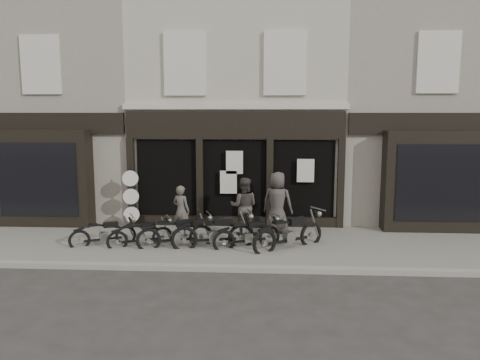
# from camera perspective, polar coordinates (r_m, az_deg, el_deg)

# --- Properties ---
(ground_plane) EXTENTS (90.00, 90.00, 0.00)m
(ground_plane) POSITION_cam_1_polar(r_m,az_deg,el_deg) (12.90, -1.54, -9.18)
(ground_plane) COLOR #2D2B28
(ground_plane) RESTS_ON ground
(pavement) EXTENTS (30.00, 4.20, 0.12)m
(pavement) POSITION_cam_1_polar(r_m,az_deg,el_deg) (13.74, -1.22, -7.82)
(pavement) COLOR slate
(pavement) RESTS_ON ground_plane
(kerb) EXTENTS (30.00, 0.25, 0.13)m
(kerb) POSITION_cam_1_polar(r_m,az_deg,el_deg) (11.70, -2.07, -10.71)
(kerb) COLOR gray
(kerb) RESTS_ON ground_plane
(central_building) EXTENTS (7.30, 6.22, 8.34)m
(central_building) POSITION_cam_1_polar(r_m,az_deg,el_deg) (18.24, 0.02, 8.94)
(central_building) COLOR #A69E8E
(central_building) RESTS_ON ground
(neighbour_left) EXTENTS (5.60, 6.73, 8.34)m
(neighbour_left) POSITION_cam_1_polar(r_m,az_deg,el_deg) (19.61, -19.07, 8.33)
(neighbour_left) COLOR gray
(neighbour_left) RESTS_ON ground
(neighbour_right) EXTENTS (5.60, 6.73, 8.34)m
(neighbour_right) POSITION_cam_1_polar(r_m,az_deg,el_deg) (18.91, 19.81, 8.32)
(neighbour_right) COLOR gray
(neighbour_right) RESTS_ON ground
(motorcycle_0) EXTENTS (1.74, 1.07, 0.90)m
(motorcycle_0) POSITION_cam_1_polar(r_m,az_deg,el_deg) (14.03, -16.26, -6.55)
(motorcycle_0) COLOR black
(motorcycle_0) RESTS_ON ground
(motorcycle_1) EXTENTS (1.74, 1.04, 0.90)m
(motorcycle_1) POSITION_cam_1_polar(r_m,az_deg,el_deg) (13.67, -11.97, -6.80)
(motorcycle_1) COLOR black
(motorcycle_1) RESTS_ON ground
(motorcycle_2) EXTENTS (2.09, 0.99, 1.04)m
(motorcycle_2) POSITION_cam_1_polar(r_m,az_deg,el_deg) (13.38, -7.78, -6.76)
(motorcycle_2) COLOR black
(motorcycle_2) RESTS_ON ground
(motorcycle_3) EXTENTS (2.31, 0.88, 1.12)m
(motorcycle_3) POSITION_cam_1_polar(r_m,az_deg,el_deg) (13.19, -3.19, -6.76)
(motorcycle_3) COLOR black
(motorcycle_3) RESTS_ON ground
(motorcycle_4) EXTENTS (1.90, 1.11, 0.98)m
(motorcycle_4) POSITION_cam_1_polar(r_m,az_deg,el_deg) (13.26, 0.97, -6.94)
(motorcycle_4) COLOR black
(motorcycle_4) RESTS_ON ground
(motorcycle_5) EXTENTS (2.07, 1.61, 1.14)m
(motorcycle_5) POSITION_cam_1_polar(r_m,az_deg,el_deg) (13.18, 6.04, -6.80)
(motorcycle_5) COLOR black
(motorcycle_5) RESTS_ON ground
(man_left) EXTENTS (0.67, 0.57, 1.55)m
(man_left) POSITION_cam_1_polar(r_m,az_deg,el_deg) (14.38, -7.18, -3.71)
(man_left) COLOR #4F4A41
(man_left) RESTS_ON pavement
(man_centre) EXTENTS (0.90, 0.72, 1.77)m
(man_centre) POSITION_cam_1_polar(r_m,az_deg,el_deg) (14.36, 0.47, -3.21)
(man_centre) COLOR #3D3731
(man_centre) RESTS_ON pavement
(man_right) EXTENTS (1.07, 0.83, 1.93)m
(man_right) POSITION_cam_1_polar(r_m,az_deg,el_deg) (14.60, 4.58, -2.75)
(man_right) COLOR #3F3835
(man_right) RESTS_ON pavement
(advert_sign_post) EXTENTS (0.50, 0.33, 2.09)m
(advert_sign_post) POSITION_cam_1_polar(r_m,az_deg,el_deg) (15.49, -13.11, -2.55)
(advert_sign_post) COLOR black
(advert_sign_post) RESTS_ON ground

